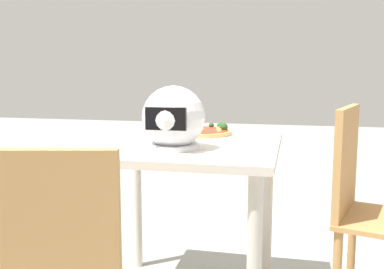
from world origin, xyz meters
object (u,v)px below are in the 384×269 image
pizza (202,131)px  motorcycle_helmet (173,119)px  dining_table (182,167)px  chair_side (368,203)px

pizza → motorcycle_helmet: size_ratio=1.13×
dining_table → chair_side: size_ratio=0.97×
dining_table → motorcycle_helmet: (-0.01, 0.18, 0.22)m
pizza → chair_side: 0.76m
dining_table → pizza: pizza is taller
pizza → motorcycle_helmet: motorcycle_helmet is taller
motorcycle_helmet → chair_side: motorcycle_helmet is taller
motorcycle_helmet → pizza: bearing=-97.9°
dining_table → motorcycle_helmet: motorcycle_helmet is taller
dining_table → chair_side: bearing=-172.5°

